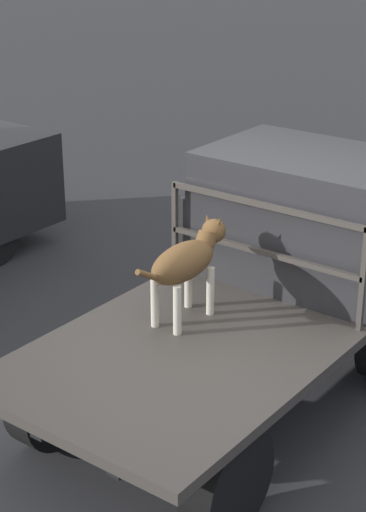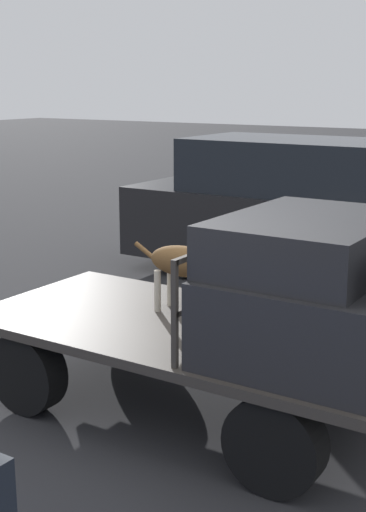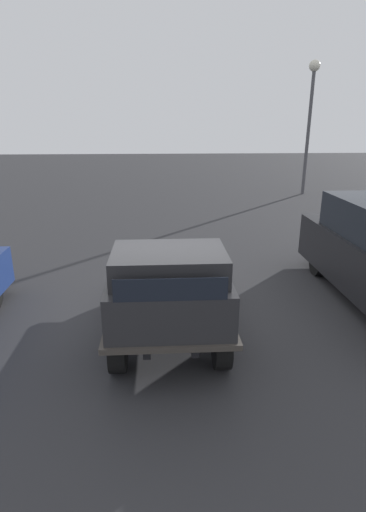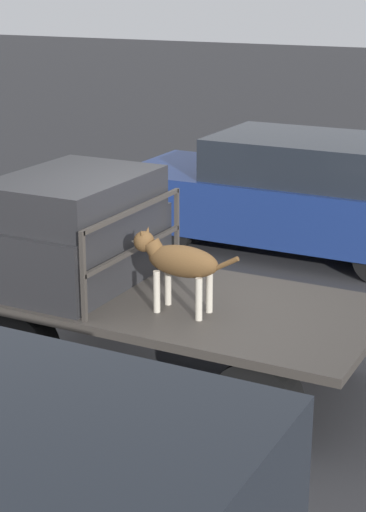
# 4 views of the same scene
# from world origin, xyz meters

# --- Properties ---
(ground_plane) EXTENTS (80.00, 80.00, 0.00)m
(ground_plane) POSITION_xyz_m (0.00, 0.00, 0.00)
(ground_plane) COLOR #2D2D30
(flatbed_truck) EXTENTS (3.73, 1.84, 0.77)m
(flatbed_truck) POSITION_xyz_m (0.00, 0.00, 0.56)
(flatbed_truck) COLOR black
(flatbed_truck) RESTS_ON ground
(truck_cab) EXTENTS (1.35, 1.72, 1.03)m
(truck_cab) POSITION_xyz_m (1.11, 0.00, 1.26)
(truck_cab) COLOR #28282B
(truck_cab) RESTS_ON flatbed_truck
(truck_headboard) EXTENTS (0.04, 1.72, 0.79)m
(truck_headboard) POSITION_xyz_m (0.40, 0.00, 1.29)
(truck_headboard) COLOR #3D3833
(truck_headboard) RESTS_ON flatbed_truck
(dog) EXTENTS (1.03, 0.27, 0.72)m
(dog) POSITION_xyz_m (-0.18, 0.27, 1.23)
(dog) COLOR beige
(dog) RESTS_ON flatbed_truck
(light_pole_far) EXTENTS (0.51, 0.51, 6.16)m
(light_pole_far) POSITION_xyz_m (-13.47, 7.11, 4.33)
(light_pole_far) COLOR #4C4C51
(light_pole_far) RESTS_ON ground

